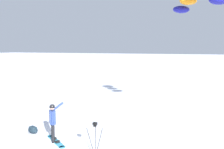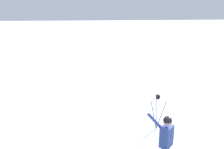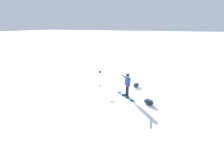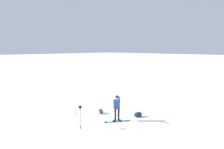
# 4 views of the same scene
# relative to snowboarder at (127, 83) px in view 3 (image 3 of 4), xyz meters

# --- Properties ---
(ground_plane) EXTENTS (300.00, 300.00, 0.00)m
(ground_plane) POSITION_rel_snowboarder_xyz_m (0.57, 0.32, -1.11)
(ground_plane) COLOR white
(snowboarder) EXTENTS (0.76, 0.55, 1.82)m
(snowboarder) POSITION_rel_snowboarder_xyz_m (0.00, 0.00, 0.00)
(snowboarder) COLOR black
(snowboarder) RESTS_ON ground_plane
(snowboard) EXTENTS (1.18, 1.58, 0.10)m
(snowboard) POSITION_rel_snowboarder_xyz_m (-0.08, 0.08, -1.08)
(snowboard) COLOR teal
(snowboard) RESTS_ON ground_plane
(gear_bag_large) EXTENTS (0.57, 0.75, 0.35)m
(gear_bag_large) POSITION_rel_snowboarder_xyz_m (-0.54, -1.64, -0.92)
(gear_bag_large) COLOR #192833
(gear_bag_large) RESTS_ON ground_plane
(camera_tripod) EXTENTS (0.63, 0.60, 1.45)m
(camera_tripod) POSITION_rel_snowboarder_xyz_m (0.71, 2.50, -0.08)
(camera_tripod) COLOR #262628
(camera_tripod) RESTS_ON ground_plane
(gear_bag_small) EXTENTS (0.68, 0.58, 0.34)m
(gear_bag_small) POSITION_rel_snowboarder_xyz_m (1.91, -0.29, -0.93)
(gear_bag_small) COLOR #192833
(gear_bag_small) RESTS_ON ground_plane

